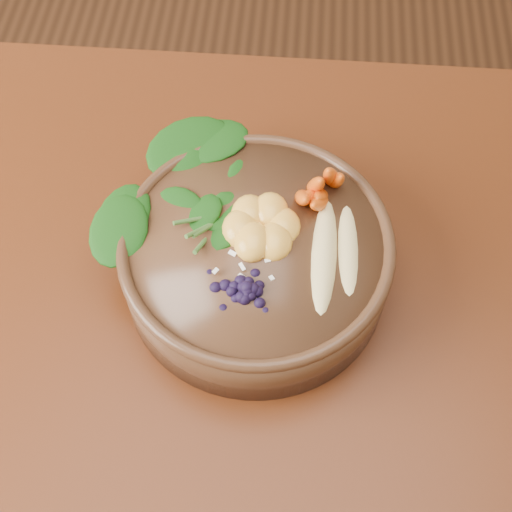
{
  "coord_description": "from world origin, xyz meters",
  "views": [
    {
      "loc": [
        -0.01,
        -0.32,
        1.46
      ],
      "look_at": [
        -0.04,
        0.09,
        0.8
      ],
      "focal_mm": 50.0,
      "sensor_mm": 36.0,
      "label": 1
    }
  ],
  "objects_px": {
    "dining_table": "(287,381)",
    "mandarin_cluster": "(261,219)",
    "banana_halves": "(337,245)",
    "kale_heap": "(226,176)",
    "stoneware_bowl": "(256,261)",
    "blueberry_pile": "(246,281)",
    "carrot_cluster": "(320,168)"
  },
  "relations": [
    {
      "from": "carrot_cluster",
      "to": "stoneware_bowl",
      "type": "bearing_deg",
      "value": -123.69
    },
    {
      "from": "mandarin_cluster",
      "to": "stoneware_bowl",
      "type": "bearing_deg",
      "value": -103.91
    },
    {
      "from": "mandarin_cluster",
      "to": "banana_halves",
      "type": "bearing_deg",
      "value": -17.32
    },
    {
      "from": "mandarin_cluster",
      "to": "kale_heap",
      "type": "bearing_deg",
      "value": 130.65
    },
    {
      "from": "dining_table",
      "to": "banana_halves",
      "type": "relative_size",
      "value": 9.86
    },
    {
      "from": "stoneware_bowl",
      "to": "blueberry_pile",
      "type": "distance_m",
      "value": 0.09
    },
    {
      "from": "dining_table",
      "to": "mandarin_cluster",
      "type": "bearing_deg",
      "value": 110.81
    },
    {
      "from": "dining_table",
      "to": "blueberry_pile",
      "type": "xyz_separation_m",
      "value": [
        -0.05,
        0.02,
        0.19
      ]
    },
    {
      "from": "dining_table",
      "to": "stoneware_bowl",
      "type": "xyz_separation_m",
      "value": [
        -0.04,
        0.09,
        0.13
      ]
    },
    {
      "from": "stoneware_bowl",
      "to": "mandarin_cluster",
      "type": "distance_m",
      "value": 0.06
    },
    {
      "from": "mandarin_cluster",
      "to": "blueberry_pile",
      "type": "xyz_separation_m",
      "value": [
        -0.01,
        -0.08,
        0.0
      ]
    },
    {
      "from": "kale_heap",
      "to": "mandarin_cluster",
      "type": "relative_size",
      "value": 2.07
    },
    {
      "from": "dining_table",
      "to": "carrot_cluster",
      "type": "xyz_separation_m",
      "value": [
        0.02,
        0.16,
        0.21
      ]
    },
    {
      "from": "kale_heap",
      "to": "stoneware_bowl",
      "type": "bearing_deg",
      "value": -60.7
    },
    {
      "from": "dining_table",
      "to": "kale_heap",
      "type": "xyz_separation_m",
      "value": [
        -0.08,
        0.15,
        0.19
      ]
    },
    {
      "from": "stoneware_bowl",
      "to": "carrot_cluster",
      "type": "distance_m",
      "value": 0.12
    },
    {
      "from": "kale_heap",
      "to": "carrot_cluster",
      "type": "distance_m",
      "value": 0.1
    },
    {
      "from": "dining_table",
      "to": "mandarin_cluster",
      "type": "xyz_separation_m",
      "value": [
        -0.04,
        0.1,
        0.19
      ]
    },
    {
      "from": "banana_halves",
      "to": "mandarin_cluster",
      "type": "distance_m",
      "value": 0.08
    },
    {
      "from": "carrot_cluster",
      "to": "mandarin_cluster",
      "type": "height_order",
      "value": "carrot_cluster"
    },
    {
      "from": "kale_heap",
      "to": "blueberry_pile",
      "type": "relative_size",
      "value": 1.42
    },
    {
      "from": "dining_table",
      "to": "blueberry_pile",
      "type": "bearing_deg",
      "value": 153.22
    },
    {
      "from": "kale_heap",
      "to": "blueberry_pile",
      "type": "xyz_separation_m",
      "value": [
        0.03,
        -0.13,
        -0.0
      ]
    },
    {
      "from": "carrot_cluster",
      "to": "kale_heap",
      "type": "bearing_deg",
      "value": -169.49
    },
    {
      "from": "dining_table",
      "to": "kale_heap",
      "type": "height_order",
      "value": "kale_heap"
    },
    {
      "from": "banana_halves",
      "to": "dining_table",
      "type": "bearing_deg",
      "value": -110.06
    },
    {
      "from": "dining_table",
      "to": "blueberry_pile",
      "type": "distance_m",
      "value": 0.2
    },
    {
      "from": "blueberry_pile",
      "to": "kale_heap",
      "type": "bearing_deg",
      "value": 104.23
    },
    {
      "from": "stoneware_bowl",
      "to": "banana_halves",
      "type": "xyz_separation_m",
      "value": [
        0.08,
        -0.01,
        0.05
      ]
    },
    {
      "from": "dining_table",
      "to": "kale_heap",
      "type": "distance_m",
      "value": 0.26
    },
    {
      "from": "stoneware_bowl",
      "to": "kale_heap",
      "type": "height_order",
      "value": "kale_heap"
    },
    {
      "from": "banana_halves",
      "to": "blueberry_pile",
      "type": "height_order",
      "value": "blueberry_pile"
    }
  ]
}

